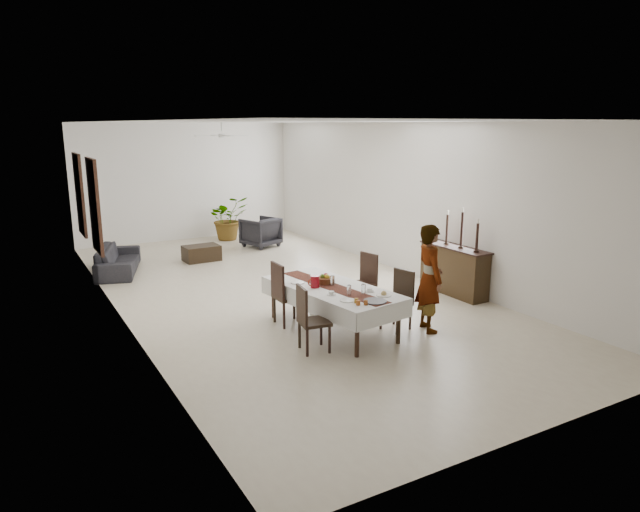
% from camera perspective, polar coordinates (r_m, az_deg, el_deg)
% --- Properties ---
extents(floor, '(6.00, 12.00, 0.00)m').
position_cam_1_polar(floor, '(11.06, -3.83, -3.55)').
color(floor, beige).
rests_on(floor, ground).
extents(ceiling, '(6.00, 12.00, 0.02)m').
position_cam_1_polar(ceiling, '(10.60, -4.10, 13.26)').
color(ceiling, silver).
rests_on(ceiling, wall_back).
extents(wall_back, '(6.00, 0.02, 3.20)m').
position_cam_1_polar(wall_back, '(16.30, -13.26, 7.24)').
color(wall_back, white).
rests_on(wall_back, floor).
extents(wall_front, '(6.00, 0.02, 3.20)m').
position_cam_1_polar(wall_front, '(6.02, 21.80, -2.92)').
color(wall_front, white).
rests_on(wall_front, floor).
extents(wall_left, '(0.02, 12.00, 3.20)m').
position_cam_1_polar(wall_left, '(9.81, -19.96, 3.14)').
color(wall_left, white).
rests_on(wall_left, floor).
extents(wall_right, '(0.02, 12.00, 3.20)m').
position_cam_1_polar(wall_right, '(12.31, 8.78, 5.64)').
color(wall_right, white).
rests_on(wall_right, floor).
extents(dining_table_top, '(1.22, 2.32, 0.05)m').
position_cam_1_polar(dining_table_top, '(8.84, 1.22, -3.30)').
color(dining_table_top, black).
rests_on(dining_table_top, table_leg_fl).
extents(table_leg_fl, '(0.07, 0.07, 0.64)m').
position_cam_1_polar(table_leg_fl, '(7.95, 3.73, -7.88)').
color(table_leg_fl, black).
rests_on(table_leg_fl, floor).
extents(table_leg_fr, '(0.07, 0.07, 0.64)m').
position_cam_1_polar(table_leg_fr, '(8.47, 7.87, -6.62)').
color(table_leg_fr, black).
rests_on(table_leg_fr, floor).
extents(table_leg_bl, '(0.07, 0.07, 0.64)m').
position_cam_1_polar(table_leg_bl, '(9.53, -4.68, -4.30)').
color(table_leg_bl, black).
rests_on(table_leg_bl, floor).
extents(table_leg_br, '(0.07, 0.07, 0.64)m').
position_cam_1_polar(table_leg_br, '(9.97, -0.78, -3.46)').
color(table_leg_br, black).
rests_on(table_leg_br, floor).
extents(tablecloth_top, '(1.41, 2.51, 0.01)m').
position_cam_1_polar(tablecloth_top, '(8.83, 1.22, -3.13)').
color(tablecloth_top, white).
rests_on(tablecloth_top, dining_table_top).
extents(tablecloth_drape_left, '(0.35, 2.35, 0.28)m').
position_cam_1_polar(tablecloth_drape_left, '(8.56, -1.59, -4.60)').
color(tablecloth_drape_left, silver).
rests_on(tablecloth_drape_left, dining_table_top).
extents(tablecloth_drape_right, '(0.35, 2.35, 0.28)m').
position_cam_1_polar(tablecloth_drape_right, '(9.21, 3.83, -3.35)').
color(tablecloth_drape_right, white).
rests_on(tablecloth_drape_right, dining_table_top).
extents(tablecloth_drape_near, '(1.08, 0.16, 0.28)m').
position_cam_1_polar(tablecloth_drape_near, '(8.03, 6.57, -5.88)').
color(tablecloth_drape_near, white).
rests_on(tablecloth_drape_near, dining_table_top).
extents(tablecloth_drape_far, '(1.08, 0.16, 0.28)m').
position_cam_1_polar(tablecloth_drape_far, '(9.78, -3.15, -2.35)').
color(tablecloth_drape_far, white).
rests_on(tablecloth_drape_far, dining_table_top).
extents(table_runner, '(0.65, 2.32, 0.00)m').
position_cam_1_polar(table_runner, '(8.83, 1.22, -3.08)').
color(table_runner, '#5E281B').
rests_on(table_runner, tablecloth_top).
extents(red_pitcher, '(0.16, 0.16, 0.18)m').
position_cam_1_polar(red_pitcher, '(8.78, -0.51, -2.57)').
color(red_pitcher, maroon).
rests_on(red_pitcher, tablecloth_top).
extents(pitcher_handle, '(0.11, 0.03, 0.11)m').
position_cam_1_polar(pitcher_handle, '(8.73, -0.92, -2.66)').
color(pitcher_handle, maroon).
rests_on(pitcher_handle, red_pitcher).
extents(wine_glass_near, '(0.06, 0.06, 0.16)m').
position_cam_1_polar(wine_glass_near, '(8.44, 4.37, -3.34)').
color(wine_glass_near, white).
rests_on(wine_glass_near, tablecloth_top).
extents(wine_glass_mid, '(0.06, 0.06, 0.16)m').
position_cam_1_polar(wine_glass_mid, '(8.38, 2.92, -3.45)').
color(wine_glass_mid, white).
rests_on(wine_glass_mid, tablecloth_top).
extents(wine_glass_far, '(0.06, 0.06, 0.16)m').
position_cam_1_polar(wine_glass_far, '(8.87, 1.27, -2.49)').
color(wine_glass_far, white).
rests_on(wine_glass_far, tablecloth_top).
extents(teacup_right, '(0.08, 0.08, 0.06)m').
position_cam_1_polar(teacup_right, '(8.60, 4.98, -3.40)').
color(teacup_right, white).
rests_on(teacup_right, saucer_right).
extents(saucer_right, '(0.14, 0.14, 0.01)m').
position_cam_1_polar(saucer_right, '(8.61, 4.98, -3.54)').
color(saucer_right, silver).
rests_on(saucer_right, tablecloth_top).
extents(teacup_left, '(0.08, 0.08, 0.06)m').
position_cam_1_polar(teacup_left, '(8.42, 1.14, -3.72)').
color(teacup_left, white).
rests_on(teacup_left, saucer_left).
extents(saucer_left, '(0.14, 0.14, 0.01)m').
position_cam_1_polar(saucer_left, '(8.42, 1.14, -3.86)').
color(saucer_left, white).
rests_on(saucer_left, tablecloth_top).
extents(plate_near_right, '(0.22, 0.22, 0.01)m').
position_cam_1_polar(plate_near_right, '(8.43, 6.39, -3.92)').
color(plate_near_right, white).
rests_on(plate_near_right, tablecloth_top).
extents(bread_near_right, '(0.08, 0.08, 0.08)m').
position_cam_1_polar(bread_near_right, '(8.42, 6.40, -3.75)').
color(bread_near_right, tan).
rests_on(bread_near_right, plate_near_right).
extents(plate_near_left, '(0.22, 0.22, 0.01)m').
position_cam_1_polar(plate_near_left, '(8.15, 2.77, -4.44)').
color(plate_near_left, white).
rests_on(plate_near_left, tablecloth_top).
extents(plate_far_left, '(0.22, 0.22, 0.01)m').
position_cam_1_polar(plate_far_left, '(9.05, -2.25, -2.66)').
color(plate_far_left, white).
rests_on(plate_far_left, tablecloth_top).
extents(serving_tray, '(0.33, 0.33, 0.02)m').
position_cam_1_polar(serving_tray, '(8.13, 5.53, -4.52)').
color(serving_tray, '#414246').
rests_on(serving_tray, tablecloth_top).
extents(jam_jar_a, '(0.06, 0.06, 0.07)m').
position_cam_1_polar(jam_jar_a, '(7.98, 4.60, -4.67)').
color(jam_jar_a, brown).
rests_on(jam_jar_a, tablecloth_top).
extents(jam_jar_b, '(0.06, 0.06, 0.07)m').
position_cam_1_polar(jam_jar_b, '(7.96, 3.84, -4.70)').
color(jam_jar_b, '#9A4B16').
rests_on(jam_jar_b, tablecloth_top).
extents(jam_jar_c, '(0.06, 0.06, 0.07)m').
position_cam_1_polar(jam_jar_c, '(8.05, 3.65, -4.48)').
color(jam_jar_c, '#966515').
rests_on(jam_jar_c, tablecloth_top).
extents(fruit_basket, '(0.28, 0.28, 0.09)m').
position_cam_1_polar(fruit_basket, '(9.02, 0.53, -2.44)').
color(fruit_basket, brown).
rests_on(fruit_basket, tablecloth_top).
extents(fruit_red, '(0.08, 0.08, 0.08)m').
position_cam_1_polar(fruit_red, '(9.03, 0.60, -1.97)').
color(fruit_red, '#A3101E').
rests_on(fruit_red, fruit_basket).
extents(fruit_green, '(0.07, 0.07, 0.07)m').
position_cam_1_polar(fruit_green, '(9.00, 0.24, -2.02)').
color(fruit_green, '#588327').
rests_on(fruit_green, fruit_basket).
extents(fruit_yellow, '(0.08, 0.08, 0.08)m').
position_cam_1_polar(fruit_yellow, '(8.97, 0.71, -2.08)').
color(fruit_yellow, yellow).
rests_on(fruit_yellow, fruit_basket).
extents(chair_right_near_seat, '(0.48, 0.48, 0.05)m').
position_cam_1_polar(chair_right_near_seat, '(9.01, 7.61, -4.79)').
color(chair_right_near_seat, black).
rests_on(chair_right_near_seat, chair_right_near_leg_fl).
extents(chair_right_near_leg_fl, '(0.05, 0.05, 0.39)m').
position_cam_1_polar(chair_right_near_leg_fl, '(9.10, 9.01, -6.09)').
color(chair_right_near_leg_fl, black).
rests_on(chair_right_near_leg_fl, floor).
extents(chair_right_near_leg_fr, '(0.05, 0.05, 0.39)m').
position_cam_1_polar(chair_right_near_leg_fr, '(9.29, 7.42, -5.64)').
color(chair_right_near_leg_fr, black).
rests_on(chair_right_near_leg_fr, floor).
extents(chair_right_near_leg_bl, '(0.05, 0.05, 0.39)m').
position_cam_1_polar(chair_right_near_leg_bl, '(8.86, 7.72, -6.59)').
color(chair_right_near_leg_bl, black).
rests_on(chair_right_near_leg_bl, floor).
extents(chair_right_near_leg_br, '(0.05, 0.05, 0.39)m').
position_cam_1_polar(chair_right_near_leg_br, '(9.06, 6.11, -6.11)').
color(chair_right_near_leg_br, black).
rests_on(chair_right_near_leg_br, floor).
extents(chair_right_near_back, '(0.13, 0.39, 0.50)m').
position_cam_1_polar(chair_right_near_back, '(9.07, 8.38, -2.91)').
color(chair_right_near_back, black).
rests_on(chair_right_near_back, chair_right_near_seat).
extents(chair_right_far_seat, '(0.48, 0.48, 0.05)m').
position_cam_1_polar(chair_right_far_seat, '(9.96, 4.14, -2.88)').
color(chair_right_far_seat, black).
rests_on(chair_right_far_seat, chair_right_far_leg_fl).
extents(chair_right_far_leg_fl, '(0.05, 0.05, 0.40)m').
position_cam_1_polar(chair_right_far_leg_fl, '(10.03, 5.47, -4.14)').
color(chair_right_far_leg_fl, black).
rests_on(chair_right_far_leg_fl, floor).
extents(chair_right_far_leg_fr, '(0.05, 0.05, 0.40)m').
position_cam_1_polar(chair_right_far_leg_fr, '(10.25, 4.12, -3.73)').
color(chair_right_far_leg_fr, black).
rests_on(chair_right_far_leg_fr, floor).
extents(chair_right_far_leg_bl, '(0.05, 0.05, 0.40)m').
position_cam_1_polar(chair_right_far_leg_bl, '(9.80, 4.12, -4.53)').
color(chair_right_far_leg_bl, black).
rests_on(chair_right_far_leg_bl, floor).
extents(chair_right_far_leg_br, '(0.05, 0.05, 0.40)m').
position_cam_1_polar(chair_right_far_leg_br, '(10.03, 2.77, -4.10)').
color(chair_right_far_leg_br, black).
rests_on(chair_right_far_leg_br, floor).
extents(chair_right_far_back, '(0.12, 0.41, 0.52)m').
position_cam_1_polar(chair_right_far_back, '(10.02, 4.92, -1.16)').
color(chair_right_far_back, black).
rests_on(chair_right_far_back, chair_right_far_seat).
extents(chair_left_near_seat, '(0.47, 0.47, 0.05)m').
position_cam_1_polar(chair_left_near_seat, '(8.11, -0.57, -6.64)').
color(chair_left_near_seat, black).
rests_on(chair_left_near_seat, chair_left_near_leg_fl).
extents(chair_left_near_leg_fl, '(0.05, 0.05, 0.40)m').
position_cam_1_polar(chair_left_near_leg_fl, '(8.28, -2.06, -7.87)').
color(chair_left_near_leg_fl, black).
rests_on(chair_left_near_leg_fl, floor).
extents(chair_left_near_leg_fr, '(0.05, 0.05, 0.40)m').
position_cam_1_polar(chair_left_near_leg_fr, '(7.99, -1.28, -8.68)').
color(chair_left_near_leg_fr, black).
rests_on(chair_left_near_leg_fr, floor).
extents(chair_left_near_leg_bl, '(0.05, 0.05, 0.40)m').
position_cam_1_polar(chair_left_near_leg_bl, '(8.38, 0.12, -7.59)').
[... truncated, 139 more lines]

